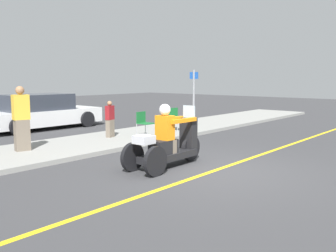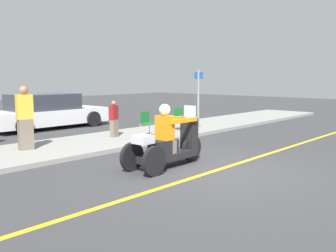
# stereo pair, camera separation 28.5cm
# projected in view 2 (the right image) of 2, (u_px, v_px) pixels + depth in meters

# --- Properties ---
(ground_plane) EXTENTS (60.00, 60.00, 0.00)m
(ground_plane) POSITION_uv_depth(u_px,v_px,m) (215.00, 171.00, 8.28)
(ground_plane) COLOR #38383A
(lane_stripe) EXTENTS (24.00, 0.12, 0.01)m
(lane_stripe) POSITION_uv_depth(u_px,v_px,m) (203.00, 174.00, 7.98)
(lane_stripe) COLOR gold
(lane_stripe) RESTS_ON ground
(sidewalk_strip) EXTENTS (28.00, 2.80, 0.12)m
(sidewalk_strip) POSITION_uv_depth(u_px,v_px,m) (90.00, 144.00, 11.34)
(sidewalk_strip) COLOR gray
(sidewalk_strip) RESTS_ON ground
(motorcycle_trike) EXTENTS (2.32, 0.78, 1.46)m
(motorcycle_trike) POSITION_uv_depth(u_px,v_px,m) (168.00, 145.00, 8.59)
(motorcycle_trike) COLOR black
(motorcycle_trike) RESTS_ON ground
(spectator_far_back) EXTENTS (0.45, 0.32, 1.71)m
(spectator_far_back) POSITION_uv_depth(u_px,v_px,m) (25.00, 119.00, 9.99)
(spectator_far_back) COLOR #726656
(spectator_far_back) RESTS_ON sidewalk_strip
(spectator_near_curb) EXTENTS (0.31, 0.22, 1.18)m
(spectator_near_curb) POSITION_uv_depth(u_px,v_px,m) (114.00, 120.00, 12.18)
(spectator_near_curb) COLOR #726656
(spectator_near_curb) RESTS_ON sidewalk_strip
(folding_chair_curbside) EXTENTS (0.51, 0.51, 0.82)m
(folding_chair_curbside) POSITION_uv_depth(u_px,v_px,m) (180.00, 117.00, 13.67)
(folding_chair_curbside) COLOR #A5A8AD
(folding_chair_curbside) RESTS_ON sidewalk_strip
(folding_chair_set_back) EXTENTS (0.49, 0.49, 0.82)m
(folding_chair_set_back) POSITION_uv_depth(u_px,v_px,m) (148.00, 121.00, 12.22)
(folding_chair_set_back) COLOR #A5A8AD
(folding_chair_set_back) RESTS_ON sidewalk_strip
(parked_car_lot_left) EXTENTS (4.70, 1.96, 1.40)m
(parked_car_lot_left) POSITION_uv_depth(u_px,v_px,m) (47.00, 112.00, 15.08)
(parked_car_lot_left) COLOR silver
(parked_car_lot_left) RESTS_ON ground
(street_sign) EXTENTS (0.08, 0.36, 2.20)m
(street_sign) POSITION_uv_depth(u_px,v_px,m) (198.00, 98.00, 13.25)
(street_sign) COLOR gray
(street_sign) RESTS_ON sidewalk_strip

